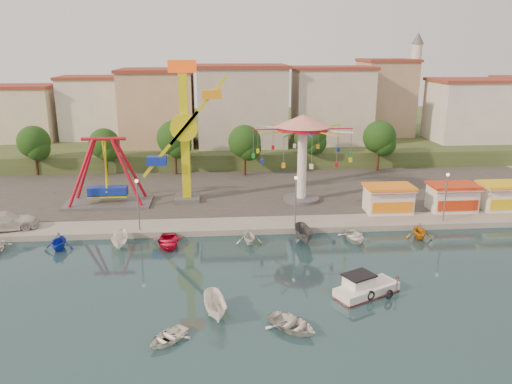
{
  "coord_description": "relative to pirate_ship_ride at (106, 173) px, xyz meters",
  "views": [
    {
      "loc": [
        -0.02,
        -35.58,
        18.52
      ],
      "look_at": [
        3.99,
        14.0,
        4.0
      ],
      "focal_mm": 35.0,
      "sensor_mm": 36.0,
      "label": 1
    }
  ],
  "objects": [
    {
      "name": "pirate_ship_ride",
      "position": [
        0.0,
        0.0,
        0.0
      ],
      "size": [
        10.0,
        5.0,
        8.0
      ],
      "color": "#59595E",
      "rests_on": "quay_deck"
    },
    {
      "name": "building_0",
      "position": [
        -20.49,
        24.04,
        4.54
      ],
      "size": [
        9.26,
        9.53,
        11.87
      ],
      "primitive_type": "cube",
      "color": "beige",
      "rests_on": "hill_terrace"
    },
    {
      "name": "tree_3",
      "position": [
        16.88,
        12.34,
        1.16
      ],
      "size": [
        4.68,
        4.68,
        7.32
      ],
      "color": "#382314",
      "rests_on": "quay_deck"
    },
    {
      "name": "booth_mid",
      "position": [
        39.39,
        -5.54,
        -2.23
      ],
      "size": [
        5.4,
        3.78,
        3.08
      ],
      "color": "white",
      "rests_on": "quay_deck"
    },
    {
      "name": "building_5",
      "position": [
        45.25,
        28.31,
        4.21
      ],
      "size": [
        12.77,
        10.96,
        11.21
      ],
      "primitive_type": "cube",
      "color": "tan",
      "rests_on": "hill_terrace"
    },
    {
      "name": "quay_deck",
      "position": [
        12.88,
        39.97,
        -4.09
      ],
      "size": [
        200.0,
        100.0,
        0.6
      ],
      "primitive_type": "cube",
      "color": "#9E998E",
      "rests_on": "ground"
    },
    {
      "name": "asphalt_pad",
      "position": [
        12.88,
        7.97,
        -3.79
      ],
      "size": [
        90.0,
        28.0,
        0.01
      ],
      "primitive_type": "cube",
      "color": "#4C4944",
      "rests_on": "quay_deck"
    },
    {
      "name": "moored_boat_5",
      "position": [
        21.26,
        -12.23,
        -3.61
      ],
      "size": [
        1.7,
        4.13,
        1.57
      ],
      "primitive_type": "imported",
      "rotation": [
        0.0,
        0.0,
        0.04
      ],
      "color": "#4F5053",
      "rests_on": "ground"
    },
    {
      "name": "cabin_motorboat",
      "position": [
        24.09,
        -23.44,
        -3.9
      ],
      "size": [
        5.54,
        4.12,
        1.83
      ],
      "rotation": [
        0.0,
        0.0,
        0.47
      ],
      "color": "white",
      "rests_on": "ground"
    },
    {
      "name": "rowboat_b",
      "position": [
        9.4,
        -28.67,
        -4.08
      ],
      "size": [
        3.67,
        3.73,
        0.63
      ],
      "primitive_type": "imported",
      "rotation": [
        0.0,
        0.0,
        -0.74
      ],
      "color": "white",
      "rests_on": "ground"
    },
    {
      "name": "skiff",
      "position": [
        12.54,
        -25.74,
        -3.63
      ],
      "size": [
        2.06,
        4.13,
        1.53
      ],
      "primitive_type": "imported",
      "rotation": [
        0.0,
        0.0,
        0.15
      ],
      "color": "white",
      "rests_on": "ground"
    },
    {
      "name": "wave_swinger",
      "position": [
        22.95,
        -0.5,
        3.8
      ],
      "size": [
        11.6,
        11.6,
        10.4
      ],
      "color": "#59595E",
      "rests_on": "quay_deck"
    },
    {
      "name": "moored_boat_7",
      "position": [
        32.97,
        -12.23,
        -3.61
      ],
      "size": [
        3.02,
        3.35,
        1.57
      ],
      "primitive_type": "imported",
      "rotation": [
        0.0,
        0.0,
        -0.16
      ],
      "color": "orange",
      "rests_on": "ground"
    },
    {
      "name": "building_1",
      "position": [
        -8.45,
        29.36,
        2.92
      ],
      "size": [
        12.33,
        9.01,
        8.63
      ],
      "primitive_type": "cube",
      "color": "silver",
      "rests_on": "hill_terrace"
    },
    {
      "name": "kamikaze_tower",
      "position": [
        9.56,
        0.34,
        4.09
      ],
      "size": [
        6.83,
        3.1,
        16.5
      ],
      "color": "#59595E",
      "rests_on": "quay_deck"
    },
    {
      "name": "moored_boat_4",
      "position": [
        15.85,
        -12.23,
        -3.63
      ],
      "size": [
        2.65,
        3.03,
        1.53
      ],
      "primitive_type": "imported",
      "rotation": [
        0.0,
        0.0,
        0.05
      ],
      "color": "silver",
      "rests_on": "ground"
    },
    {
      "name": "tree_4",
      "position": [
        26.88,
        15.33,
        1.35
      ],
      "size": [
        4.86,
        4.86,
        7.6
      ],
      "color": "#382314",
      "rests_on": "quay_deck"
    },
    {
      "name": "tree_5",
      "position": [
        36.88,
        13.51,
        1.31
      ],
      "size": [
        4.83,
        4.83,
        7.54
      ],
      "color": "#382314",
      "rests_on": "quay_deck"
    },
    {
      "name": "hill_terrace",
      "position": [
        12.88,
        44.97,
        -2.89
      ],
      "size": [
        200.0,
        60.0,
        3.0
      ],
      "primitive_type": "cube",
      "color": "#384C26",
      "rests_on": "ground"
    },
    {
      "name": "moored_boat_2",
      "position": [
        3.46,
        -12.23,
        -3.66
      ],
      "size": [
        1.68,
        3.87,
        1.46
      ],
      "primitive_type": "imported",
      "rotation": [
        0.0,
        0.0,
        0.07
      ],
      "color": "white",
      "rests_on": "ground"
    },
    {
      "name": "building_6",
      "position": [
        57.03,
        26.75,
        4.78
      ],
      "size": [
        8.23,
        8.98,
        12.36
      ],
      "primitive_type": "cube",
      "color": "silver",
      "rests_on": "hill_terrace"
    },
    {
      "name": "van",
      "position": [
        -8.75,
        -8.03,
        -2.88
      ],
      "size": [
        6.78,
        4.17,
        1.84
      ],
      "primitive_type": "imported",
      "rotation": [
        0.0,
        0.0,
        1.84
      ],
      "color": "silver",
      "rests_on": "quay_deck"
    },
    {
      "name": "building_4",
      "position": [
        31.95,
        30.18,
        3.22
      ],
      "size": [
        10.75,
        9.23,
        9.24
      ],
      "primitive_type": "cube",
      "color": "beige",
      "rests_on": "hill_terrace"
    },
    {
      "name": "ground",
      "position": [
        12.88,
        -22.03,
        -4.39
      ],
      "size": [
        200.0,
        200.0,
        0.0
      ],
      "primitive_type": "plane",
      "color": "#132D35",
      "rests_on": "ground"
    },
    {
      "name": "moored_boat_6",
      "position": [
        26.31,
        -12.23,
        -4.01
      ],
      "size": [
        2.8,
        3.8,
        0.76
      ],
      "primitive_type": "imported",
      "rotation": [
        0.0,
        0.0,
        0.05
      ],
      "color": "white",
      "rests_on": "ground"
    },
    {
      "name": "building_3",
      "position": [
        18.48,
        26.78,
        3.2
      ],
      "size": [
        12.59,
        10.5,
        9.2
      ],
      "primitive_type": "cube",
      "color": "beige",
      "rests_on": "hill_terrace"
    },
    {
      "name": "building_2",
      "position": [
        4.69,
        29.93,
        4.22
      ],
      "size": [
        11.95,
        9.28,
        11.23
      ],
      "primitive_type": "cube",
      "color": "tan",
      "rests_on": "hill_terrace"
    },
    {
      "name": "lamp_post_1",
      "position": [
        4.88,
        -9.03,
        -1.29
      ],
      "size": [
        0.14,
        0.14,
        5.0
      ],
      "primitive_type": "cylinder",
      "color": "#59595E",
      "rests_on": "quay_deck"
    },
    {
      "name": "lamp_post_3",
      "position": [
        36.88,
        -9.03,
        -1.29
      ],
      "size": [
        0.14,
        0.14,
        5.0
      ],
      "primitive_type": "cylinder",
      "color": "#59595E",
      "rests_on": "quay_deck"
    },
    {
      "name": "tree_1",
      "position": [
        -3.12,
        14.21,
        0.81
      ],
      "size": [
        4.35,
        4.35,
        6.8
      ],
      "color": "#382314",
      "rests_on": "quay_deck"
    },
    {
      "name": "rowboat_a",
      "position": [
        17.72,
        -27.91,
        -4.0
      ],
      "size": [
        4.59,
        4.62,
        0.79
      ],
      "primitive_type": "imported",
      "rotation": [
        0.0,
        0.0,
        0.77
      ],
      "color": "silver",
      "rests_on": "ground"
    },
    {
      "name": "booth_right",
      "position": [
        45.4,
        -5.54,
        -2.23
      ],
      "size": [
        5.4,
        3.78,
        3.08
      ],
      "color": "white",
      "rests_on": "quay_deck"
    },
    {
      "name": "moored_boat_3",
      "position": [
        7.98,
        -12.23,
        -3.96
      ],
      "size": [
        3.26,
        4.4,
        0.88
      ],
      "primitive_type": "imported",
      "rotation": [
        0.0,
        0.0,
        0.06
      ],
      "color": "red",
      "rests_on": "ground"
    },
    {
      "name": "lamp_post_2",
      "position": [
        20.88,
        -9.03,
        -1.29
      ],
      "size": [
        0.14,
        0.14,
        5.0
      ],
      "primitive_type": "cylinder",
      "color": "#59595E",
      "rests_on": "quay_deck"
    },
    {
      "name": "minaret",
      "position": [
        48.88,
        31.97,
        8.15
      ],
      "size": [
        2.8,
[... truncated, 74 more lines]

